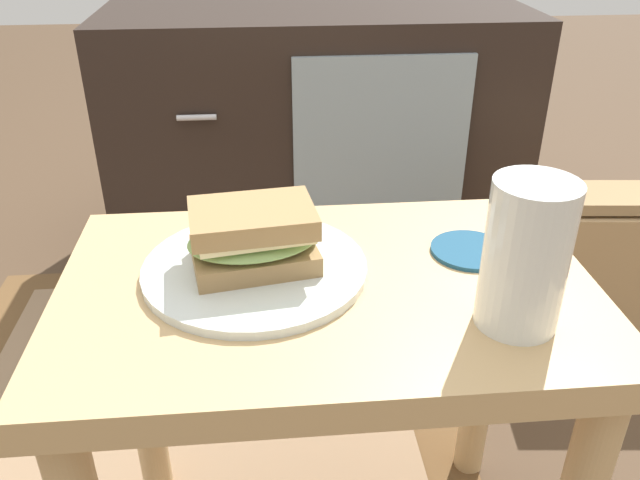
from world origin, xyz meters
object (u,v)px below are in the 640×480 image
object	(u,v)px
tv_cabinet	(317,130)
coaster	(470,250)
plate	(255,268)
paper_bag	(597,269)
sandwich_front	(253,237)
beer_glass	(525,258)

from	to	relation	value
tv_cabinet	coaster	size ratio (longest dim) A/B	10.88
plate	coaster	distance (m)	0.24
tv_cabinet	paper_bag	world-z (taller)	tv_cabinet
plate	sandwich_front	xyz separation A→B (m)	(-0.00, 0.00, 0.04)
plate	paper_bag	size ratio (longest dim) A/B	0.72
sandwich_front	coaster	size ratio (longest dim) A/B	1.72
sandwich_front	paper_bag	distance (m)	0.86
sandwich_front	paper_bag	bearing A→B (deg)	33.54
tv_cabinet	beer_glass	size ratio (longest dim) A/B	6.66
sandwich_front	paper_bag	xyz separation A→B (m)	(0.66, 0.43, -0.34)
plate	beer_glass	size ratio (longest dim) A/B	1.66
tv_cabinet	sandwich_front	bearing A→B (deg)	-98.96
coaster	beer_glass	bearing A→B (deg)	-88.47
paper_bag	tv_cabinet	bearing A→B (deg)	136.32
sandwich_front	plate	bearing A→B (deg)	-7.13
tv_cabinet	paper_bag	distance (m)	0.72
coaster	sandwich_front	bearing A→B (deg)	-175.17
tv_cabinet	plate	world-z (taller)	tv_cabinet
tv_cabinet	sandwich_front	distance (m)	0.96
beer_glass	sandwich_front	bearing A→B (deg)	155.55
plate	coaster	size ratio (longest dim) A/B	2.71
coaster	paper_bag	xyz separation A→B (m)	(0.42, 0.41, -0.30)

